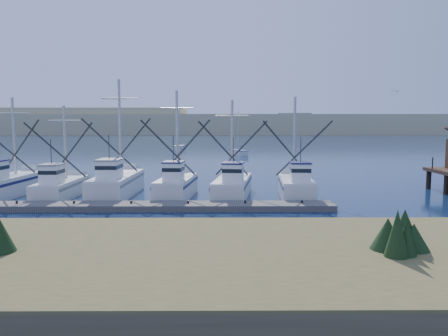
{
  "coord_description": "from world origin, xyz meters",
  "views": [
    {
      "loc": [
        -0.6,
        -24.8,
        6.09
      ],
      "look_at": [
        -0.36,
        8.0,
        2.65
      ],
      "focal_mm": 35.0,
      "sensor_mm": 36.0,
      "label": 1
    }
  ],
  "objects": [
    {
      "name": "flying_gull",
      "position": [
        13.28,
        9.9,
        8.56
      ],
      "size": [
        0.99,
        0.18,
        0.18
      ],
      "color": "white",
      "rests_on": "ground"
    },
    {
      "name": "floating_dock",
      "position": [
        -8.9,
        5.38,
        0.22
      ],
      "size": [
        32.45,
        2.17,
        0.43
      ],
      "primitive_type": "cube",
      "rotation": [
        0.0,
        0.0,
        -0.0
      ],
      "color": "#635D59",
      "rests_on": "ground"
    },
    {
      "name": "sailboat_far",
      "position": [
        -9.89,
        71.42,
        0.5
      ],
      "size": [
        2.53,
        5.54,
        8.1
      ],
      "rotation": [
        0.0,
        0.0,
        -0.14
      ],
      "color": "silver",
      "rests_on": "ground"
    },
    {
      "name": "ground",
      "position": [
        0.0,
        0.0,
        0.0
      ],
      "size": [
        500.0,
        500.0,
        0.0
      ],
      "primitive_type": "plane",
      "color": "#0D1D39",
      "rests_on": "ground"
    },
    {
      "name": "dune_ridge",
      "position": [
        0.0,
        210.0,
        5.0
      ],
      "size": [
        360.0,
        60.0,
        10.0
      ],
      "primitive_type": "cube",
      "color": "tan",
      "rests_on": "ground"
    },
    {
      "name": "shore_bank",
      "position": [
        -8.0,
        -10.0,
        0.8
      ],
      "size": [
        40.0,
        10.0,
        1.6
      ],
      "primitive_type": "cube",
      "color": "#4C422D",
      "rests_on": "ground"
    },
    {
      "name": "sailboat_near",
      "position": [
        2.6,
        55.75,
        0.51
      ],
      "size": [
        3.55,
        5.33,
        8.1
      ],
      "rotation": [
        0.0,
        0.0,
        0.42
      ],
      "color": "silver",
      "rests_on": "ground"
    },
    {
      "name": "trawler_fleet",
      "position": [
        -9.41,
        10.48,
        0.98
      ],
      "size": [
        32.07,
        9.13,
        9.72
      ],
      "color": "silver",
      "rests_on": "ground"
    }
  ]
}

